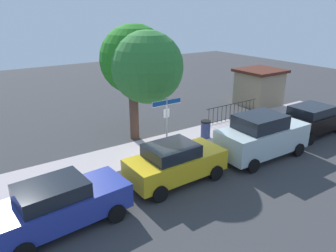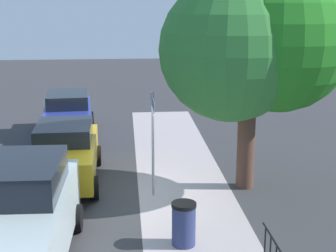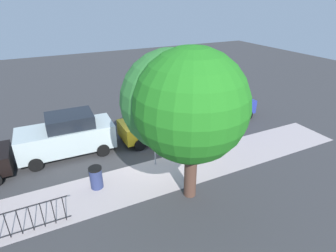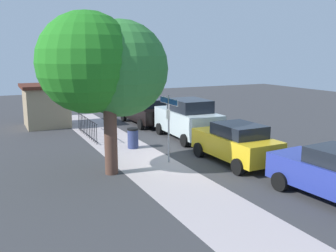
{
  "view_description": "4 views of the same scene",
  "coord_description": "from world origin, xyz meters",
  "px_view_note": "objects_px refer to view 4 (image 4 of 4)",
  "views": [
    {
      "loc": [
        -8.11,
        -11.74,
        6.76
      ],
      "look_at": [
        -0.19,
        -0.01,
        1.59
      ],
      "focal_mm": 34.41,
      "sensor_mm": 36.0,
      "label": 1
    },
    {
      "loc": [
        13.1,
        -0.31,
        5.36
      ],
      "look_at": [
        -0.8,
        0.87,
        1.73
      ],
      "focal_mm": 54.72,
      "sensor_mm": 36.0,
      "label": 2
    },
    {
      "loc": [
        4.34,
        10.59,
        7.35
      ],
      "look_at": [
        -0.82,
        0.09,
        1.74
      ],
      "focal_mm": 29.06,
      "sensor_mm": 36.0,
      "label": 3
    },
    {
      "loc": [
        -13.67,
        7.1,
        4.58
      ],
      "look_at": [
        -0.41,
        0.64,
        1.66
      ],
      "focal_mm": 39.99,
      "sensor_mm": 36.0,
      "label": 4
    }
  ],
  "objects_px": {
    "trash_bin": "(133,138)",
    "car_yellow": "(236,143)",
    "car_silver": "(188,119)",
    "utility_shed": "(46,105)",
    "car_black": "(146,111)",
    "shade_tree": "(104,66)",
    "street_sign": "(169,114)"
  },
  "relations": [
    {
      "from": "car_black",
      "to": "trash_bin",
      "type": "xyz_separation_m",
      "value": [
        -5.41,
        2.93,
        -0.37
      ]
    },
    {
      "from": "car_black",
      "to": "shade_tree",
      "type": "bearing_deg",
      "value": 148.52
    },
    {
      "from": "utility_shed",
      "to": "trash_bin",
      "type": "bearing_deg",
      "value": -159.02
    },
    {
      "from": "utility_shed",
      "to": "car_black",
      "type": "bearing_deg",
      "value": -110.28
    },
    {
      "from": "street_sign",
      "to": "shade_tree",
      "type": "height_order",
      "value": "shade_tree"
    },
    {
      "from": "street_sign",
      "to": "trash_bin",
      "type": "relative_size",
      "value": 2.92
    },
    {
      "from": "car_silver",
      "to": "utility_shed",
      "type": "distance_m",
      "value": 9.36
    },
    {
      "from": "car_silver",
      "to": "trash_bin",
      "type": "xyz_separation_m",
      "value": [
        -0.61,
        3.37,
        -0.57
      ]
    },
    {
      "from": "trash_bin",
      "to": "car_yellow",
      "type": "bearing_deg",
      "value": -144.33
    },
    {
      "from": "street_sign",
      "to": "car_black",
      "type": "xyz_separation_m",
      "value": [
        8.33,
        -2.43,
        -1.2
      ]
    },
    {
      "from": "street_sign",
      "to": "utility_shed",
      "type": "distance_m",
      "value": 11.05
    },
    {
      "from": "car_silver",
      "to": "shade_tree",
      "type": "bearing_deg",
      "value": 123.01
    },
    {
      "from": "car_yellow",
      "to": "utility_shed",
      "type": "height_order",
      "value": "utility_shed"
    },
    {
      "from": "shade_tree",
      "to": "utility_shed",
      "type": "distance_m",
      "value": 10.74
    },
    {
      "from": "shade_tree",
      "to": "car_silver",
      "type": "height_order",
      "value": "shade_tree"
    },
    {
      "from": "car_yellow",
      "to": "trash_bin",
      "type": "distance_m",
      "value": 5.16
    },
    {
      "from": "street_sign",
      "to": "shade_tree",
      "type": "relative_size",
      "value": 0.47
    },
    {
      "from": "car_black",
      "to": "car_silver",
      "type": "bearing_deg",
      "value": -174.49
    },
    {
      "from": "street_sign",
      "to": "shade_tree",
      "type": "xyz_separation_m",
      "value": [
        0.13,
        2.64,
        2.01
      ]
    },
    {
      "from": "car_yellow",
      "to": "trash_bin",
      "type": "bearing_deg",
      "value": 34.59
    },
    {
      "from": "street_sign",
      "to": "car_yellow",
      "type": "xyz_separation_m",
      "value": [
        -1.26,
        -2.5,
        -1.2
      ]
    },
    {
      "from": "shade_tree",
      "to": "car_yellow",
      "type": "height_order",
      "value": "shade_tree"
    },
    {
      "from": "car_black",
      "to": "trash_bin",
      "type": "height_order",
      "value": "car_black"
    },
    {
      "from": "car_yellow",
      "to": "car_silver",
      "type": "height_order",
      "value": "car_silver"
    },
    {
      "from": "car_silver",
      "to": "car_black",
      "type": "relative_size",
      "value": 1.0
    },
    {
      "from": "car_silver",
      "to": "car_black",
      "type": "distance_m",
      "value": 4.82
    },
    {
      "from": "street_sign",
      "to": "car_yellow",
      "type": "bearing_deg",
      "value": -116.75
    },
    {
      "from": "car_silver",
      "to": "car_yellow",
      "type": "bearing_deg",
      "value": 176.92
    },
    {
      "from": "street_sign",
      "to": "car_yellow",
      "type": "distance_m",
      "value": 3.05
    },
    {
      "from": "shade_tree",
      "to": "trash_bin",
      "type": "height_order",
      "value": "shade_tree"
    },
    {
      "from": "car_silver",
      "to": "trash_bin",
      "type": "bearing_deg",
      "value": 101.64
    },
    {
      "from": "car_silver",
      "to": "utility_shed",
      "type": "xyz_separation_m",
      "value": [
        6.95,
        6.27,
        0.28
      ]
    }
  ]
}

